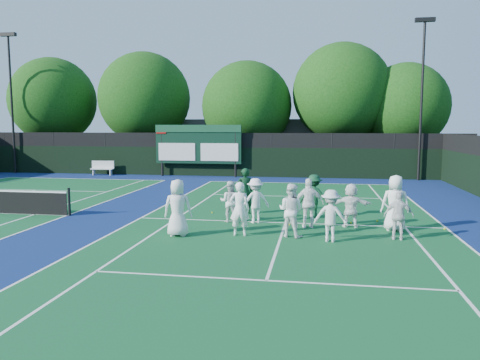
# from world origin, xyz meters

# --- Properties ---
(ground) EXTENTS (120.00, 120.00, 0.00)m
(ground) POSITION_xyz_m (0.00, 0.00, 0.00)
(ground) COLOR black
(ground) RESTS_ON ground
(court_apron) EXTENTS (34.00, 32.00, 0.01)m
(court_apron) POSITION_xyz_m (-6.00, 1.00, 0.00)
(court_apron) COLOR navy
(court_apron) RESTS_ON ground
(near_court) EXTENTS (11.05, 23.85, 0.01)m
(near_court) POSITION_xyz_m (0.00, 1.00, 0.01)
(near_court) COLOR #105127
(near_court) RESTS_ON ground
(back_fence) EXTENTS (34.00, 0.08, 3.00)m
(back_fence) POSITION_xyz_m (-6.00, 16.00, 1.36)
(back_fence) COLOR black
(back_fence) RESTS_ON ground
(scoreboard) EXTENTS (6.00, 0.21, 3.55)m
(scoreboard) POSITION_xyz_m (-7.01, 15.59, 2.19)
(scoreboard) COLOR black
(scoreboard) RESTS_ON ground
(clubhouse) EXTENTS (18.00, 6.00, 4.00)m
(clubhouse) POSITION_xyz_m (-2.00, 24.00, 2.00)
(clubhouse) COLOR slate
(clubhouse) RESTS_ON ground
(light_pole_left) EXTENTS (1.20, 0.30, 10.12)m
(light_pole_left) POSITION_xyz_m (-21.00, 15.70, 6.30)
(light_pole_left) COLOR black
(light_pole_left) RESTS_ON ground
(light_pole_right) EXTENTS (1.20, 0.30, 10.12)m
(light_pole_right) POSITION_xyz_m (7.50, 15.70, 6.30)
(light_pole_right) COLOR black
(light_pole_right) RESTS_ON ground
(bench) EXTENTS (1.63, 0.57, 1.01)m
(bench) POSITION_xyz_m (-13.94, 15.37, 0.55)
(bench) COLOR silver
(bench) RESTS_ON ground
(tree_a) EXTENTS (6.82, 6.82, 8.91)m
(tree_a) POSITION_xyz_m (-19.86, 19.58, 5.32)
(tree_a) COLOR #321F0D
(tree_a) RESTS_ON ground
(tree_b) EXTENTS (7.07, 7.07, 9.15)m
(tree_b) POSITION_xyz_m (-12.12, 19.58, 5.43)
(tree_b) COLOR #321F0D
(tree_b) RESTS_ON ground
(tree_c) EXTENTS (6.72, 6.72, 8.30)m
(tree_c) POSITION_xyz_m (-4.07, 19.58, 4.77)
(tree_c) COLOR #321F0D
(tree_c) RESTS_ON ground
(tree_d) EXTENTS (7.11, 7.11, 9.44)m
(tree_d) POSITION_xyz_m (2.90, 19.58, 5.70)
(tree_d) COLOR #321F0D
(tree_d) RESTS_ON ground
(tree_e) EXTENTS (6.08, 6.08, 7.94)m
(tree_e) POSITION_xyz_m (7.35, 19.58, 4.73)
(tree_e) COLOR #321F0D
(tree_e) RESTS_ON ground
(tennis_ball_0) EXTENTS (0.07, 0.07, 0.07)m
(tennis_ball_0) POSITION_xyz_m (-3.68, -0.29, 0.03)
(tennis_ball_0) COLOR #CDD819
(tennis_ball_0) RESTS_ON ground
(tennis_ball_1) EXTENTS (0.07, 0.07, 0.07)m
(tennis_ball_1) POSITION_xyz_m (0.16, 0.61, 0.03)
(tennis_ball_1) COLOR #CDD819
(tennis_ball_1) RESTS_ON ground
(tennis_ball_2) EXTENTS (0.07, 0.07, 0.07)m
(tennis_ball_2) POSITION_xyz_m (5.37, 0.77, 0.03)
(tennis_ball_2) COLOR #CDD819
(tennis_ball_2) RESTS_ON ground
(tennis_ball_3) EXTENTS (0.07, 0.07, 0.07)m
(tennis_ball_3) POSITION_xyz_m (-3.03, 2.40, 0.03)
(tennis_ball_3) COLOR #CDD819
(tennis_ball_3) RESTS_ON ground
(tennis_ball_4) EXTENTS (0.07, 0.07, 0.07)m
(tennis_ball_4) POSITION_xyz_m (2.32, 1.28, 0.03)
(tennis_ball_4) COLOR #CDD819
(tennis_ball_4) RESTS_ON ground
(tennis_ball_5) EXTENTS (0.07, 0.07, 0.07)m
(tennis_ball_5) POSITION_xyz_m (3.29, 1.76, 0.03)
(tennis_ball_5) COLOR #CDD819
(tennis_ball_5) RESTS_ON ground
(player_front_0) EXTENTS (0.96, 0.69, 1.82)m
(player_front_0) POSITION_xyz_m (-3.24, -1.55, 0.91)
(player_front_0) COLOR silver
(player_front_0) RESTS_ON ground
(player_front_1) EXTENTS (0.65, 0.45, 1.74)m
(player_front_1) POSITION_xyz_m (-1.32, -1.19, 0.87)
(player_front_1) COLOR white
(player_front_1) RESTS_ON ground
(player_front_2) EXTENTS (1.01, 0.91, 1.70)m
(player_front_2) POSITION_xyz_m (0.29, -1.05, 0.85)
(player_front_2) COLOR white
(player_front_2) RESTS_ON ground
(player_front_3) EXTENTS (1.11, 0.75, 1.59)m
(player_front_3) POSITION_xyz_m (1.52, -1.49, 0.79)
(player_front_3) COLOR silver
(player_front_3) RESTS_ON ground
(player_front_4) EXTENTS (0.93, 0.50, 1.51)m
(player_front_4) POSITION_xyz_m (3.58, -0.92, 0.75)
(player_front_4) COLOR silver
(player_front_4) RESTS_ON ground
(player_back_0) EXTENTS (0.74, 0.59, 1.51)m
(player_back_0) POSITION_xyz_m (-2.03, 0.90, 0.76)
(player_back_0) COLOR white
(player_back_0) RESTS_ON ground
(player_back_1) EXTENTS (1.20, 0.97, 1.62)m
(player_back_1) POSITION_xyz_m (-1.09, 0.87, 0.81)
(player_back_1) COLOR white
(player_back_1) RESTS_ON ground
(player_back_2) EXTENTS (1.06, 0.58, 1.71)m
(player_back_2) POSITION_xyz_m (0.83, 0.35, 0.86)
(player_back_2) COLOR white
(player_back_2) RESTS_ON ground
(player_back_3) EXTENTS (1.42, 0.46, 1.53)m
(player_back_3) POSITION_xyz_m (2.26, 0.71, 0.77)
(player_back_3) COLOR white
(player_back_3) RESTS_ON ground
(player_back_4) EXTENTS (0.93, 0.62, 1.88)m
(player_back_4) POSITION_xyz_m (3.67, 0.37, 0.94)
(player_back_4) COLOR white
(player_back_4) RESTS_ON ground
(coach_left) EXTENTS (0.78, 0.65, 1.83)m
(coach_left) POSITION_xyz_m (-1.73, 2.53, 0.92)
(coach_left) COLOR #0D321A
(coach_left) RESTS_ON ground
(coach_right) EXTENTS (1.12, 0.71, 1.66)m
(coach_right) POSITION_xyz_m (0.98, 2.19, 0.83)
(coach_right) COLOR #103D22
(coach_right) RESTS_ON ground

